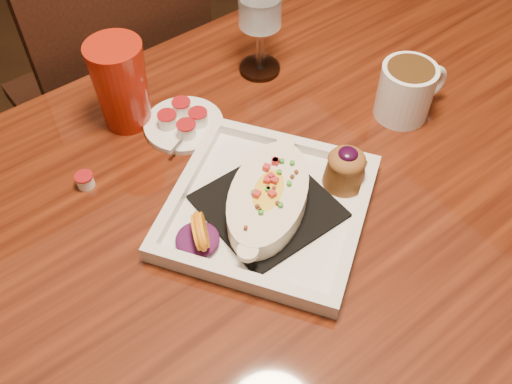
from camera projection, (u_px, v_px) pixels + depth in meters
floor at (274, 370)px, 1.50m from camera, size 7.00×7.00×0.00m
table at (283, 222)px, 0.99m from camera, size 1.50×0.90×0.75m
chair_far at (120, 97)px, 1.42m from camera, size 0.42×0.42×0.93m
plate at (275, 200)px, 0.87m from camera, size 0.40×0.40×0.08m
coffee_mug at (407, 89)px, 0.99m from camera, size 0.13×0.10×0.10m
goblet at (260, 7)px, 1.00m from camera, size 0.10×0.10×0.20m
saucer at (184, 123)px, 1.00m from camera, size 0.14×0.14×0.09m
creamer_loose at (85, 180)px, 0.91m from camera, size 0.03×0.03×0.02m
red_tumbler at (121, 85)px, 0.96m from camera, size 0.10×0.10×0.16m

